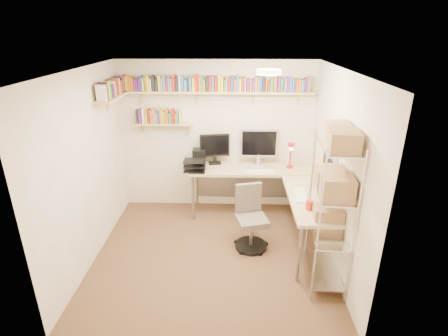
{
  "coord_description": "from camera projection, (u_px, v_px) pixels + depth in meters",
  "views": [
    {
      "loc": [
        0.28,
        -4.1,
        2.95
      ],
      "look_at": [
        0.15,
        0.55,
        1.08
      ],
      "focal_mm": 28.0,
      "sensor_mm": 36.0,
      "label": 1
    }
  ],
  "objects": [
    {
      "name": "wire_rack",
      "position": [
        334.0,
        183.0,
        3.92
      ],
      "size": [
        0.47,
        0.84,
        1.99
      ],
      "rotation": [
        0.0,
        0.0,
        -0.09
      ],
      "color": "silver",
      "rests_on": "ground"
    },
    {
      "name": "office_chair",
      "position": [
        251.0,
        222.0,
        4.96
      ],
      "size": [
        0.5,
        0.51,
        0.92
      ],
      "rotation": [
        0.0,
        0.0,
        0.25
      ],
      "color": "black",
      "rests_on": "ground"
    },
    {
      "name": "room_shell",
      "position": [
        211.0,
        149.0,
        4.33
      ],
      "size": [
        3.24,
        3.04,
        2.52
      ],
      "color": "beige",
      "rests_on": "ground"
    },
    {
      "name": "corner_desk",
      "position": [
        260.0,
        174.0,
        5.46
      ],
      "size": [
        2.21,
        2.15,
        1.43
      ],
      "color": "#D2BA88",
      "rests_on": "ground"
    },
    {
      "name": "ground",
      "position": [
        212.0,
        253.0,
        4.91
      ],
      "size": [
        3.2,
        3.2,
        0.0
      ],
      "primitive_type": "plane",
      "color": "#4F2D22",
      "rests_on": "ground"
    },
    {
      "name": "wall_shelves",
      "position": [
        187.0,
        92.0,
        5.37
      ],
      "size": [
        3.12,
        1.09,
        0.8
      ],
      "color": "tan",
      "rests_on": "ground"
    }
  ]
}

